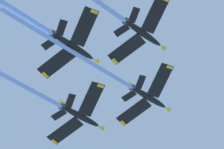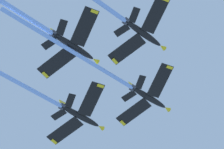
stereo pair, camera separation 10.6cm
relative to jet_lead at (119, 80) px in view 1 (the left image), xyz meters
The scene contains 4 objects.
jet_lead is the anchor object (origin of this frame).
jet_left_wing 18.24m from the jet_lead, 97.10° to the right, with size 35.23×38.34×18.67m.
jet_right_wing 20.12m from the jet_lead, ahead, with size 37.83×41.37×21.31m.
jet_slot 26.43m from the jet_lead, 47.79° to the right, with size 34.79×38.07×17.54m.
Camera 1 is at (51.49, 10.90, 1.83)m, focal length 76.56 mm.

